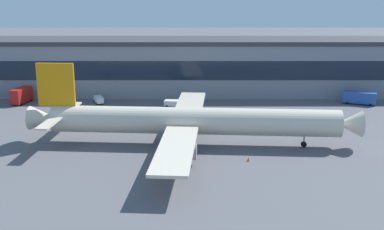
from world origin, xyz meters
TOP-DOWN VIEW (x-y plane):
  - ground_plane at (0.00, 0.00)m, footprint 600.00×600.00m
  - terminal_building at (0.00, 49.08)m, footprint 180.00×18.25m
  - airliner at (2.42, -0.22)m, footprint 65.02×56.08m
  - pushback_tractor at (-1.90, 31.33)m, footprint 5.12×3.26m
  - fuel_truck at (47.36, 34.36)m, footprint 8.83×5.81m
  - catering_truck at (-42.83, 35.13)m, footprint 4.03×7.58m
  - stair_truck at (-33.73, 36.12)m, footprint 6.23×3.05m
  - follow_me_car at (-22.13, 35.17)m, footprint 3.45×4.79m
  - traffic_cone_0 at (13.01, -9.71)m, footprint 0.59×0.59m

SIDE VIEW (x-z plane):
  - ground_plane at x=0.00m, z-range 0.00..0.00m
  - traffic_cone_0 at x=13.01m, z-range 0.00..0.74m
  - pushback_tractor at x=-1.90m, z-range 0.17..1.92m
  - follow_me_car at x=-22.13m, z-range 0.17..2.02m
  - fuel_truck at x=47.36m, z-range 0.21..3.56m
  - stair_truck at x=-33.73m, z-range 0.20..3.75m
  - catering_truck at x=-42.83m, z-range 0.22..4.37m
  - airliner at x=2.42m, z-range -3.13..12.78m
  - terminal_building at x=0.00m, z-range 0.02..15.88m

